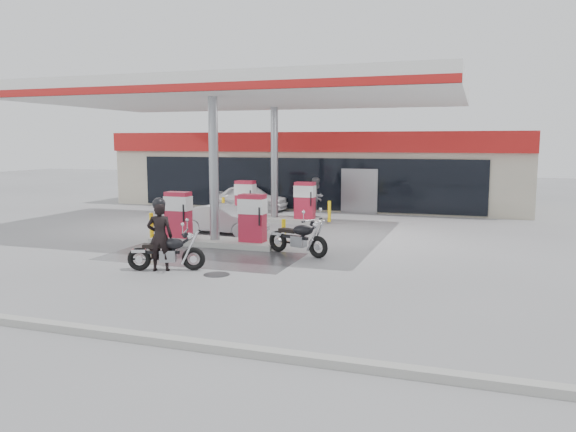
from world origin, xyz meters
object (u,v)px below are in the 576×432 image
biker_main (160,237)px  hatchback_silver (224,219)px  pump_island_near (215,224)px  parked_car_left (175,191)px  sedan_white (250,198)px  main_motorcycle (168,253)px  parked_motorcycle (299,239)px  attendant (316,198)px  pump_island_far (275,205)px

biker_main → hatchback_silver: size_ratio=0.56×
pump_island_near → parked_car_left: size_ratio=1.19×
sedan_white → main_motorcycle: bearing=-169.7°
hatchback_silver → main_motorcycle: bearing=-162.4°
parked_motorcycle → attendant: (-1.79, 8.37, 0.43)m
main_motorcycle → attendant: 11.59m
sedan_white → hatchback_silver: (1.82, -7.00, -0.11)m
biker_main → parked_car_left: (-8.80, 16.05, -0.32)m
hatchback_silver → biker_main: bearing=-164.2°
parked_car_left → sedan_white: bearing=-95.7°
biker_main → hatchback_silver: (-1.03, 6.25, -0.39)m
pump_island_near → attendant: 7.71m
pump_island_near → attendant: (1.48, 7.56, 0.24)m
pump_island_near → sedan_white: 9.54m
biker_main → attendant: same height
pump_island_far → attendant: attendant is taller
pump_island_far → parked_motorcycle: pump_island_far is taller
pump_island_near → parked_motorcycle: 3.38m
pump_island_far → parked_car_left: 10.38m
hatchback_silver → parked_motorcycle: bearing=-120.7°
attendant → biker_main: bearing=-167.8°
pump_island_far → parked_car_left: pump_island_far is taller
attendant → sedan_white: bearing=85.6°
biker_main → pump_island_far: bearing=-110.2°
attendant → pump_island_far: bearing=154.3°
parked_motorcycle → hatchback_silver: (-3.97, 3.01, 0.04)m
pump_island_far → parked_motorcycle: 7.56m
pump_island_far → parked_car_left: bearing=144.7°
main_motorcycle → sedan_white: size_ratio=0.52×
hatchback_silver → pump_island_far: bearing=-3.9°
biker_main → attendant: 11.67m
pump_island_far → parked_motorcycle: bearing=-64.3°
attendant → hatchback_silver: 5.80m
pump_island_far → main_motorcycle: size_ratio=2.51×
sedan_white → pump_island_near: bearing=-167.4°
pump_island_far → biker_main: (0.33, -10.05, 0.24)m
pump_island_near → parked_motorcycle: (3.27, -0.81, -0.19)m
pump_island_far → attendant: 2.17m
pump_island_near → main_motorcycle: bearing=-82.6°
pump_island_near → parked_motorcycle: pump_island_near is taller
pump_island_near → pump_island_far: same height
parked_motorcycle → attendant: size_ratio=1.16×
sedan_white → attendant: size_ratio=2.06×
parked_motorcycle → hatchback_silver: parked_motorcycle is taller
parked_motorcycle → biker_main: bearing=-112.1°
pump_island_far → attendant: size_ratio=2.72×
parked_motorcycle → pump_island_near: bearing=-173.9°
sedan_white → hatchback_silver: 7.23m
pump_island_far → pump_island_near: bearing=-90.0°
hatchback_silver → parked_car_left: size_ratio=0.78×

